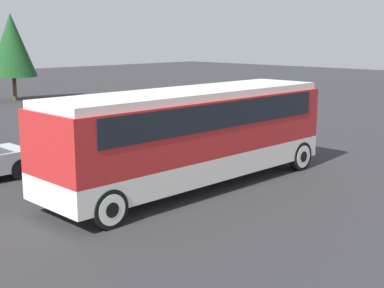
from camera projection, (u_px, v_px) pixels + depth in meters
ground_plane at (192, 187)px, 16.72m from camera, size 120.00×120.00×0.00m
tour_bus at (194, 129)px, 16.43m from camera, size 10.03×2.66×3.04m
tree_left at (12, 45)px, 38.32m from camera, size 3.38×3.38×6.26m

